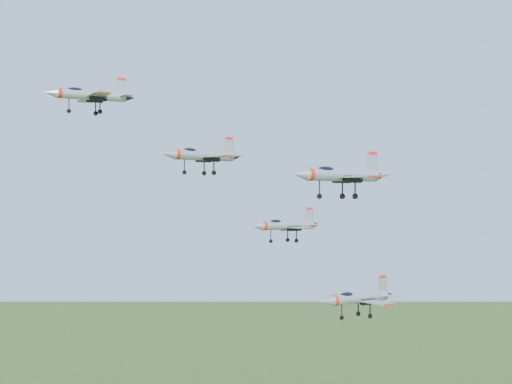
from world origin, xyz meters
TOP-DOWN VIEW (x-y plane):
  - jet_lead at (-15.67, 12.72)m, footprint 13.34×11.13m
  - jet_left_high at (-6.19, -2.98)m, footprint 12.67×10.47m
  - jet_right_high at (2.45, -20.83)m, footprint 13.90×11.52m
  - jet_left_low at (17.34, 9.23)m, footprint 13.80×11.37m
  - jet_right_low at (16.24, -9.19)m, footprint 13.85×11.37m

SIDE VIEW (x-z plane):
  - jet_right_low at x=16.24m, z-range 129.63..133.34m
  - jet_left_low at x=17.34m, z-range 139.53..143.23m
  - jet_right_high at x=2.45m, z-range 146.84..150.55m
  - jet_left_high at x=-6.19m, z-range 149.94..153.33m
  - jet_lead at x=-15.67m, z-range 158.99..162.56m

